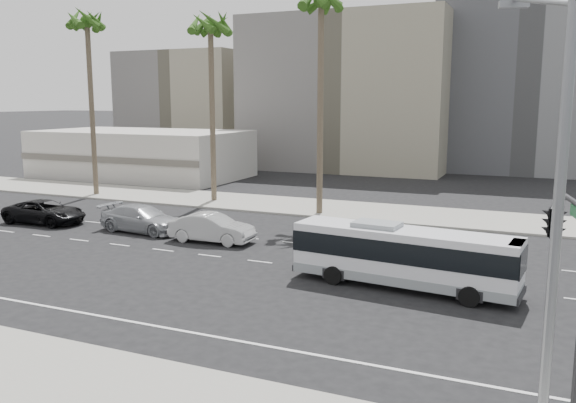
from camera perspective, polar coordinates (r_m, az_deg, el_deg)
The scene contains 16 objects.
ground at distance 29.69m, azimuth 2.51°, elevation -6.43°, with size 700.00×700.00×0.00m, color black.
sidewalk_north at distance 44.12m, azimuth 9.74°, elevation -1.10°, with size 120.00×7.00×0.15m, color gray.
commercial_low at distance 66.46m, azimuth -13.87°, elevation 4.47°, with size 22.00×12.16×5.00m.
midrise_beige_west at distance 75.00m, azimuth 6.38°, elevation 10.23°, with size 24.00×18.00×18.00m, color slate.
midrise_gray_center at distance 78.82m, azimuth 22.41°, elevation 12.46°, with size 20.00×20.00×26.00m, color #515256.
midrise_beige_far at distance 90.53m, azimuth -8.79°, elevation 9.13°, with size 18.00×16.00×15.00m, color slate.
civic_tower at distance 278.60m, azimuth 21.63°, elevation 15.36°, with size 42.00×42.00×129.00m.
city_bus at distance 26.79m, azimuth 11.04°, elevation -5.07°, with size 10.12×3.22×2.85m.
car_a at distance 35.13m, azimuth -7.32°, elevation -2.55°, with size 5.08×1.77×1.67m, color #B1B1B1.
car_b at distance 38.70m, azimuth -13.84°, elevation -1.61°, with size 5.78×2.35×1.68m, color #919499.
car_c at distance 43.37m, azimuth -22.33°, elevation -0.93°, with size 5.69×2.62×1.58m, color black.
streetlight_corner at distance 13.29m, azimuth 23.78°, elevation -0.28°, with size 1.91×5.03×10.83m.
traffic_signal at distance 16.14m, azimuth 24.41°, elevation -2.38°, with size 2.85×3.86×6.13m.
palm_near at distance 43.02m, azimuth 3.21°, elevation 18.31°, with size 4.81×4.81×16.21m.
palm_mid at distance 48.78m, azimuth -7.46°, elevation 16.05°, with size 4.93×4.93×15.22m.
palm_far at distance 54.36m, azimuth -18.74°, elevation 15.75°, with size 4.61×4.61×15.88m.
Camera 1 is at (10.16, -26.65, 8.25)m, focal length 37.01 mm.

